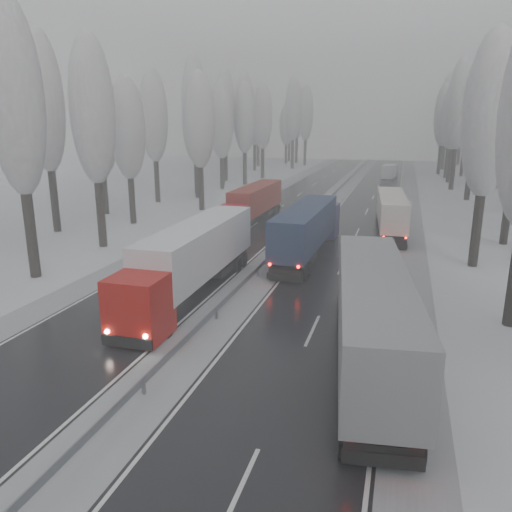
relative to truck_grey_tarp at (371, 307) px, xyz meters
The scene contains 52 objects.
ground 12.77m from the truck_grey_tarp, 131.04° to the right, with size 260.00×260.00×0.00m, color white.
carriageway_right 20.93m from the truck_grey_tarp, 98.20° to the left, with size 7.50×200.00×0.03m, color black.
carriageway_left 24.71m from the truck_grey_tarp, 123.21° to the left, with size 7.50×200.00×0.03m, color black.
median_slush 22.29m from the truck_grey_tarp, 111.77° to the left, with size 3.00×200.00×0.04m, color #A6A9AE.
shoulder_right 20.82m from the truck_grey_tarp, 84.48° to the left, with size 2.40×200.00×0.04m, color #A6A9AE.
shoulder_left 27.72m from the truck_grey_tarp, 131.84° to the left, with size 2.40×200.00×0.04m, color #A6A9AE.
median_guardrail 22.22m from the truck_grey_tarp, 111.78° to the left, with size 0.12×200.00×0.76m.
tree_18 20.38m from the truck_grey_tarp, 70.32° to the left, with size 3.60×3.60×16.58m.
tree_22 38.01m from the truck_grey_tarp, 76.31° to the left, with size 3.60×3.60×15.86m.
tree_24 44.00m from the truck_grey_tarp, 76.89° to the left, with size 3.60×3.60×20.49m.
tree_26 53.53m from the truck_grey_tarp, 79.77° to the left, with size 3.60×3.60×18.78m.
tree_28 63.84m from the truck_grey_tarp, 82.59° to the left, with size 3.60×3.60×19.62m.
tree_29 68.91m from the truck_grey_tarp, 76.88° to the left, with size 3.60×3.60×18.11m.
tree_30 73.30m from the truck_grey_tarp, 83.41° to the left, with size 3.60×3.60×17.86m.
tree_31 78.16m from the truck_grey_tarp, 79.41° to the left, with size 3.60×3.60×18.58m.
tree_32 80.68m from the truck_grey_tarp, 83.98° to the left, with size 3.60×3.60×17.33m.
tree_33 84.83m from the truck_grey_tarp, 82.15° to the left, with size 3.60×3.60×14.33m.
tree_34 87.65m from the truck_grey_tarp, 85.05° to the left, with size 3.60×3.60×17.63m.
tree_35 92.87m from the truck_grey_tarp, 79.57° to the left, with size 3.60×3.60×18.25m.
tree_36 97.69m from the truck_grey_tarp, 84.79° to the left, with size 3.60×3.60×20.23m.
tree_37 102.27m from the truck_grey_tarp, 81.08° to the left, with size 3.60×3.60×16.37m.
tree_38 108.18m from the truck_grey_tarp, 84.40° to the left, with size 3.60×3.60×17.97m.
tree_39 112.36m from the truck_grey_tarp, 83.17° to the left, with size 3.60×3.60×16.19m.
tree_56 25.46m from the truck_grey_tarp, 164.70° to the left, with size 3.60×3.60×18.12m.
tree_58 29.10m from the truck_grey_tarp, 147.04° to the left, with size 3.60×3.60×17.21m.
tree_59 37.61m from the truck_grey_tarp, 148.34° to the left, with size 3.60×3.60×18.41m.
tree_60 36.56m from the truck_grey_tarp, 136.35° to the left, with size 3.60×3.60×14.84m.
tree_61 43.31m from the truck_grey_tarp, 137.81° to the left, with size 3.60×3.60×13.95m.
tree_62 41.56m from the truck_grey_tarp, 122.87° to the left, with size 3.60×3.60×16.04m.
tree_63 49.39m from the truck_grey_tarp, 128.13° to the left, with size 3.60×3.60×16.88m.
tree_64 51.27m from the truck_grey_tarp, 121.45° to the left, with size 3.60×3.60×15.42m.
tree_65 55.98m from the truck_grey_tarp, 120.87° to the left, with size 3.60×3.60×19.48m.
tree_66 59.57m from the truck_grey_tarp, 116.49° to the left, with size 3.60×3.60×15.23m.
tree_67 63.88m from the truck_grey_tarp, 116.00° to the left, with size 3.60×3.60×17.09m.
tree_68 65.14m from the truck_grey_tarp, 112.56° to the left, with size 3.60×3.60×16.65m.
tree_69 70.93m from the truck_grey_tarp, 114.96° to the left, with size 3.60×3.60×19.35m.
tree_70 74.43m from the truck_grey_tarp, 109.38° to the left, with size 3.60×3.60×17.09m.
tree_71 80.00m from the truck_grey_tarp, 111.67° to the left, with size 3.60×3.60×19.61m.
tree_72 83.94m from the truck_grey_tarp, 108.94° to the left, with size 3.60×3.60×15.11m.
tree_73 88.77m from the truck_grey_tarp, 109.87° to the left, with size 3.60×3.60×17.22m.
tree_74 93.41m from the truck_grey_tarp, 104.52° to the left, with size 3.60×3.60×19.68m.
tree_75 99.78m from the truck_grey_tarp, 109.04° to the left, with size 3.60×3.60×18.60m.
tree_76 102.18m from the truck_grey_tarp, 102.64° to the left, with size 3.60×3.60×18.55m.
tree_77 107.19m from the truck_grey_tarp, 105.10° to the left, with size 3.60×3.60×14.32m.
tree_78 109.43m from the truck_grey_tarp, 103.68° to the left, with size 3.60×3.60×19.55m.
tree_79 113.84m from the truck_grey_tarp, 104.56° to the left, with size 3.60×3.60×17.07m.
truck_grey_tarp is the anchor object (origin of this frame).
truck_blue_box 17.92m from the truck_grey_tarp, 109.27° to the left, with size 2.85×16.10×4.11m.
truck_cream_box 27.80m from the truck_grey_tarp, 90.01° to the left, with size 3.44×14.78×3.76m.
box_truck_distant 75.87m from the truck_grey_tarp, 91.28° to the left, with size 2.83×7.05×2.56m.
truck_red_white 12.39m from the truck_grey_tarp, 151.96° to the left, with size 2.85×16.71×4.27m.
truck_red_red 31.34m from the truck_grey_tarp, 116.17° to the left, with size 2.48×14.94×3.82m.
Camera 1 is at (9.16, -11.49, 10.39)m, focal length 35.00 mm.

